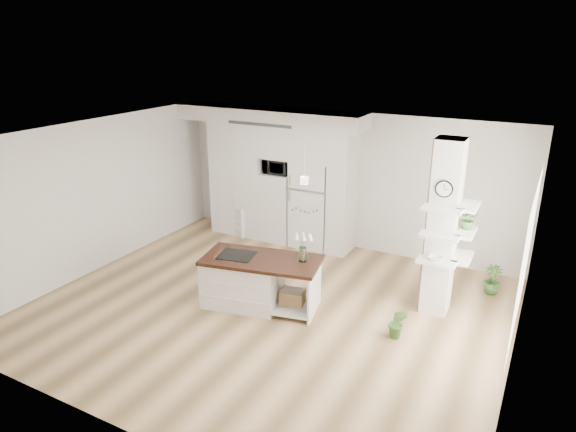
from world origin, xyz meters
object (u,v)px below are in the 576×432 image
(refrigerator, at_px, (313,204))
(bookshelf, at_px, (240,222))
(floor_plant_a, at_px, (398,323))
(kitchen_island, at_px, (250,279))

(refrigerator, distance_m, bookshelf, 1.74)
(bookshelf, bearing_deg, floor_plant_a, -10.58)
(kitchen_island, distance_m, floor_plant_a, 2.36)
(refrigerator, bearing_deg, kitchen_island, -85.89)
(refrigerator, xyz_separation_m, bookshelf, (-1.63, -0.19, -0.59))
(bookshelf, distance_m, floor_plant_a, 4.78)
(kitchen_island, relative_size, bookshelf, 3.06)
(refrigerator, xyz_separation_m, floor_plant_a, (2.54, -2.54, -0.63))
(kitchen_island, height_order, floor_plant_a, kitchen_island)
(kitchen_island, distance_m, bookshelf, 3.08)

